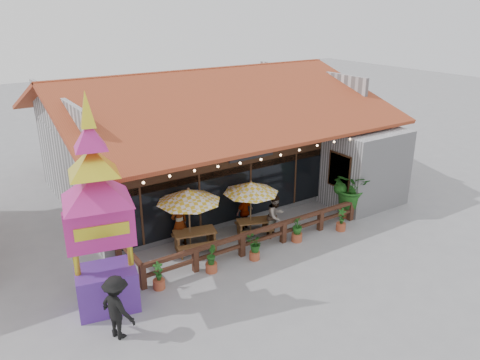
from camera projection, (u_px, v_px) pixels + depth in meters
ground at (285, 234)px, 19.58m from camera, size 100.00×100.00×0.00m
restaurant_building at (210, 146)px, 24.11m from camera, size 15.50×14.73×6.09m
patio_railing at (244, 237)px, 18.00m from camera, size 10.00×2.60×0.92m
umbrella_left at (188, 196)px, 17.51m from camera, size 2.95×2.95×2.63m
umbrella_right at (251, 188)px, 18.80m from camera, size 2.93×2.93×2.42m
picnic_table_left at (195, 237)px, 18.22m from camera, size 1.92×1.76×0.78m
picnic_table_right at (254, 225)px, 19.40m from camera, size 1.71×1.59×0.67m
thai_sign_tower at (96, 193)px, 13.53m from camera, size 3.23×3.23×7.39m
tropical_plant at (349, 187)px, 20.81m from camera, size 2.14×2.24×2.43m
diner_a at (179, 223)px, 18.35m from camera, size 0.76×0.53×1.97m
diner_b at (275, 216)px, 19.12m from camera, size 1.03×0.88×1.83m
diner_c at (245, 212)px, 19.87m from camera, size 0.96×0.53×1.54m
pedestrian at (117, 307)px, 13.23m from camera, size 1.15×1.45×1.96m
planter_a at (159, 278)px, 15.70m from camera, size 0.41×0.41×1.00m
planter_b at (211, 260)px, 16.68m from camera, size 0.47×0.49×1.04m
planter_c at (255, 246)px, 17.47m from camera, size 0.65×0.59×0.97m
planter_d at (297, 230)px, 18.84m from camera, size 0.56×0.56×1.06m
planter_e at (341, 221)px, 19.79m from camera, size 0.41×0.43×1.00m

